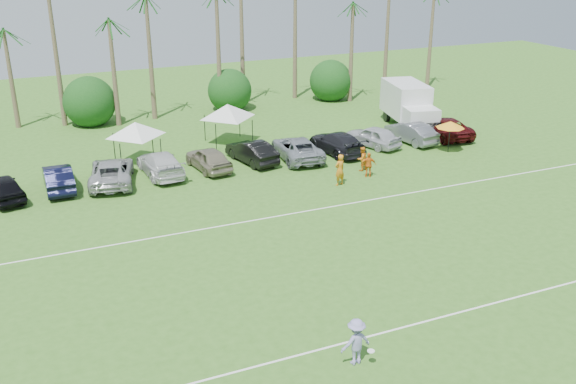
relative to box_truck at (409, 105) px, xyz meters
name	(u,v)px	position (x,y,z in m)	size (l,w,h in m)	color
ground	(408,363)	(-17.31, -26.24, -1.86)	(120.00, 120.00, 0.00)	#36671F
field_lines	(312,266)	(-17.31, -18.24, -1.86)	(80.00, 12.10, 0.01)	white
palm_tree_4	(106,29)	(-21.31, 11.76, 5.62)	(2.40, 2.40, 8.90)	brown
palm_tree_5	(155,16)	(-17.31, 11.76, 6.49)	(2.40, 2.40, 9.90)	brown
palm_tree_6	(202,3)	(-13.31, 11.76, 7.35)	(2.40, 2.40, 10.90)	brown
palm_tree_8	(299,20)	(-4.31, 11.76, 5.62)	(2.40, 2.40, 8.90)	brown
palm_tree_9	(349,7)	(0.69, 11.76, 6.49)	(2.40, 2.40, 9.90)	brown
bush_tree_1	(87,99)	(-23.31, 12.76, -0.07)	(4.00, 4.00, 4.00)	brown
bush_tree_2	(224,87)	(-11.31, 12.76, -0.07)	(4.00, 4.00, 4.00)	brown
bush_tree_3	(323,78)	(-1.31, 12.76, -0.07)	(4.00, 4.00, 4.00)	brown
sideline_player_a	(340,170)	(-11.17, -9.32, -0.87)	(0.73, 0.48, 1.99)	orange
sideline_player_b	(362,159)	(-8.57, -7.52, -1.06)	(0.78, 0.61, 1.61)	orange
sideline_player_c	(369,165)	(-8.77, -8.76, -1.06)	(0.95, 0.39, 1.62)	orange
box_truck	(409,105)	(0.00, 0.00, 0.00)	(3.92, 7.15, 3.49)	silver
canopy_tent_left	(135,122)	(-21.74, -0.05, 0.98)	(4.11, 4.11, 3.33)	black
canopy_tent_right	(227,104)	(-14.67, 1.71, 1.12)	(4.30, 4.30, 3.48)	black
market_umbrella	(450,125)	(-0.91, -6.55, 0.16)	(2.03, 2.03, 2.26)	black
frisbee_player	(356,342)	(-19.06, -25.46, -0.97)	(1.19, 0.85, 1.80)	#8D88C1
parked_car_0	(2,188)	(-30.29, -3.63, -1.10)	(1.80, 4.47, 1.52)	black
parked_car_1	(58,178)	(-27.16, -3.19, -1.10)	(1.61, 4.62, 1.52)	black
parked_car_2	(112,172)	(-24.02, -3.38, -1.10)	(2.53, 5.48, 1.52)	#A1A1A3
parked_car_3	(160,164)	(-20.88, -3.06, -1.10)	(2.13, 5.25, 1.52)	silver
parked_car_4	(208,159)	(-17.74, -3.32, -1.10)	(1.80, 4.47, 1.52)	gray
parked_car_5	(252,152)	(-14.60, -3.07, -1.10)	(1.61, 4.62, 1.52)	black
parked_car_6	(297,148)	(-11.47, -3.62, -1.10)	(2.53, 5.48, 1.52)	gray
parked_car_7	(337,143)	(-8.33, -3.54, -1.10)	(2.13, 5.25, 1.52)	black
parked_car_8	(373,136)	(-5.19, -3.21, -1.10)	(1.80, 4.47, 1.52)	silver
parked_car_9	(411,132)	(-2.05, -3.46, -1.10)	(1.61, 4.62, 1.52)	slate
parked_car_10	(444,127)	(1.08, -3.31, -1.10)	(2.53, 5.48, 1.52)	#4A0D0F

